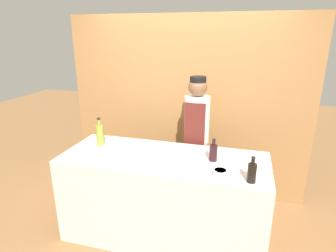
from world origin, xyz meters
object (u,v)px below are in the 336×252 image
bottle_wine (213,152)px  bottle_soy (252,172)px  chef_center (196,138)px  sauce_bowl_red (258,165)px  sauce_bowl_orange (140,158)px  bottle_oil (100,134)px  sauce_bowl_yellow (220,172)px  cutting_board (175,161)px

bottle_wine → bottle_soy: bearing=-42.7°
bottle_wine → chef_center: (-0.27, 0.58, -0.09)m
sauce_bowl_red → sauce_bowl_orange: (-1.13, -0.14, -0.01)m
sauce_bowl_red → bottle_oil: 1.72m
sauce_bowl_orange → bottle_wine: (0.70, 0.20, 0.06)m
bottle_soy → chef_center: bearing=124.7°
sauce_bowl_yellow → cutting_board: bearing=161.5°
cutting_board → bottle_wine: size_ratio=1.70×
cutting_board → bottle_wine: (0.36, 0.13, 0.08)m
bottle_soy → sauce_bowl_orange: bearing=172.8°
chef_center → sauce_bowl_orange: bearing=-118.5°
cutting_board → bottle_soy: (0.72, -0.21, 0.08)m
bottle_wine → sauce_bowl_red: bearing=-7.8°
sauce_bowl_red → bottle_soy: (-0.07, -0.28, 0.06)m
sauce_bowl_red → sauce_bowl_orange: size_ratio=0.94×
sauce_bowl_red → cutting_board: (-0.79, -0.07, -0.02)m
sauce_bowl_yellow → cutting_board: size_ratio=0.33×
bottle_soy → bottle_oil: 1.70m
bottle_wine → sauce_bowl_yellow: bearing=-70.4°
sauce_bowl_yellow → bottle_oil: bearing=165.6°
sauce_bowl_red → bottle_wine: bottle_wine is taller
cutting_board → bottle_oil: bottle_oil is taller
sauce_bowl_red → cutting_board: bearing=-175.0°
sauce_bowl_orange → bottle_wine: bearing=16.1°
sauce_bowl_yellow → cutting_board: 0.48m
bottle_oil → chef_center: size_ratio=0.19×
cutting_board → sauce_bowl_yellow: bearing=-18.5°
bottle_soy → bottle_oil: bottle_oil is taller
cutting_board → bottle_wine: bottle_wine is taller
sauce_bowl_orange → bottle_oil: bearing=154.4°
bottle_oil → sauce_bowl_orange: bearing=-25.6°
sauce_bowl_yellow → bottle_soy: 0.28m
sauce_bowl_orange → cutting_board: sauce_bowl_orange is taller
bottle_oil → bottle_soy: bearing=-14.1°
bottle_oil → cutting_board: bearing=-12.4°
sauce_bowl_yellow → bottle_soy: size_ratio=0.56×
sauce_bowl_red → bottle_wine: size_ratio=0.61×
sauce_bowl_red → bottle_soy: bearing=-103.1°
sauce_bowl_orange → chef_center: (0.43, 0.79, -0.03)m
sauce_bowl_yellow → sauce_bowl_red: size_ratio=0.93×
sauce_bowl_yellow → sauce_bowl_orange: size_ratio=0.87×
chef_center → bottle_soy: bearing=-55.3°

